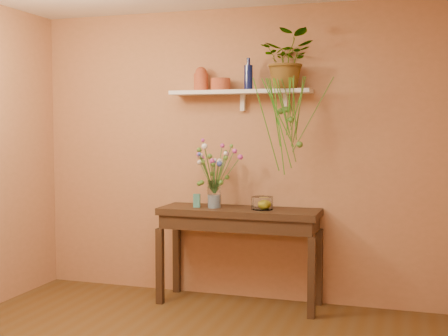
{
  "coord_description": "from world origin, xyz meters",
  "views": [
    {
      "loc": [
        1.56,
        -3.33,
        1.61
      ],
      "look_at": [
        0.0,
        1.55,
        1.25
      ],
      "focal_mm": 47.65,
      "sensor_mm": 36.0,
      "label": 1
    }
  ],
  "objects_px": {
    "blue_bottle": "(248,77)",
    "glass_bowl": "(262,204)",
    "glass_vase": "(214,196)",
    "bouquet": "(214,162)",
    "sideboard": "(239,222)",
    "terracotta_jug": "(201,79)",
    "spider_plant": "(288,60)"
  },
  "relations": [
    {
      "from": "terracotta_jug",
      "to": "glass_vase",
      "type": "relative_size",
      "value": 0.9
    },
    {
      "from": "terracotta_jug",
      "to": "glass_bowl",
      "type": "height_order",
      "value": "terracotta_jug"
    },
    {
      "from": "glass_vase",
      "to": "spider_plant",
      "type": "bearing_deg",
      "value": 10.41
    },
    {
      "from": "glass_vase",
      "to": "blue_bottle",
      "type": "bearing_deg",
      "value": 23.87
    },
    {
      "from": "terracotta_jug",
      "to": "glass_bowl",
      "type": "xyz_separation_m",
      "value": [
        0.63,
        -0.15,
        -1.12
      ]
    },
    {
      "from": "glass_vase",
      "to": "bouquet",
      "type": "xyz_separation_m",
      "value": [
        -0.0,
        -0.01,
        0.31
      ]
    },
    {
      "from": "bouquet",
      "to": "glass_vase",
      "type": "bearing_deg",
      "value": 75.41
    },
    {
      "from": "spider_plant",
      "to": "glass_bowl",
      "type": "bearing_deg",
      "value": -153.14
    },
    {
      "from": "sideboard",
      "to": "glass_bowl",
      "type": "relative_size",
      "value": 7.59
    },
    {
      "from": "spider_plant",
      "to": "glass_vase",
      "type": "bearing_deg",
      "value": -169.59
    },
    {
      "from": "blue_bottle",
      "to": "glass_vase",
      "type": "xyz_separation_m",
      "value": [
        -0.28,
        -0.13,
        -1.07
      ]
    },
    {
      "from": "spider_plant",
      "to": "glass_bowl",
      "type": "height_order",
      "value": "spider_plant"
    },
    {
      "from": "terracotta_jug",
      "to": "blue_bottle",
      "type": "distance_m",
      "value": 0.47
    },
    {
      "from": "spider_plant",
      "to": "glass_bowl",
      "type": "distance_m",
      "value": 1.28
    },
    {
      "from": "terracotta_jug",
      "to": "blue_bottle",
      "type": "relative_size",
      "value": 0.78
    },
    {
      "from": "terracotta_jug",
      "to": "glass_bowl",
      "type": "bearing_deg",
      "value": -13.6
    },
    {
      "from": "sideboard",
      "to": "bouquet",
      "type": "xyz_separation_m",
      "value": [
        -0.23,
        -0.03,
        0.54
      ]
    },
    {
      "from": "glass_vase",
      "to": "terracotta_jug",
      "type": "bearing_deg",
      "value": 137.6
    },
    {
      "from": "terracotta_jug",
      "to": "blue_bottle",
      "type": "bearing_deg",
      "value": -5.34
    },
    {
      "from": "glass_bowl",
      "to": "sideboard",
      "type": "bearing_deg",
      "value": 177.65
    },
    {
      "from": "sideboard",
      "to": "glass_bowl",
      "type": "height_order",
      "value": "glass_bowl"
    },
    {
      "from": "blue_bottle",
      "to": "glass_bowl",
      "type": "bearing_deg",
      "value": -34.04
    },
    {
      "from": "spider_plant",
      "to": "bouquet",
      "type": "bearing_deg",
      "value": -168.99
    },
    {
      "from": "bouquet",
      "to": "terracotta_jug",
      "type": "bearing_deg",
      "value": 136.11
    },
    {
      "from": "glass_vase",
      "to": "bouquet",
      "type": "relative_size",
      "value": 0.5
    },
    {
      "from": "blue_bottle",
      "to": "glass_bowl",
      "type": "relative_size",
      "value": 1.5
    },
    {
      "from": "terracotta_jug",
      "to": "glass_vase",
      "type": "xyz_separation_m",
      "value": [
        0.18,
        -0.17,
        -1.06
      ]
    },
    {
      "from": "sideboard",
      "to": "glass_bowl",
      "type": "xyz_separation_m",
      "value": [
        0.21,
        -0.01,
        0.18
      ]
    },
    {
      "from": "spider_plant",
      "to": "glass_vase",
      "type": "distance_m",
      "value": 1.37
    },
    {
      "from": "blue_bottle",
      "to": "bouquet",
      "type": "distance_m",
      "value": 0.83
    },
    {
      "from": "terracotta_jug",
      "to": "glass_vase",
      "type": "bearing_deg",
      "value": -42.4
    },
    {
      "from": "sideboard",
      "to": "glass_vase",
      "type": "relative_size",
      "value": 5.81
    }
  ]
}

